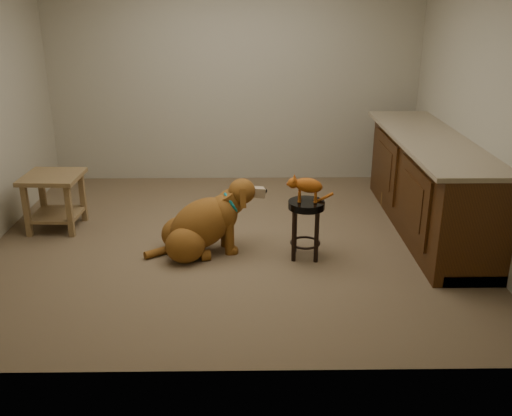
{
  "coord_description": "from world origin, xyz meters",
  "views": [
    {
      "loc": [
        0.16,
        -5.0,
        2.24
      ],
      "look_at": [
        0.23,
        -0.29,
        0.45
      ],
      "focal_mm": 40.0,
      "sensor_mm": 36.0,
      "label": 1
    }
  ],
  "objects_px": {
    "padded_stool": "(306,218)",
    "tabby_kitten": "(306,186)",
    "golden_retriever": "(203,225)",
    "wood_stool": "(405,176)",
    "side_table": "(54,193)"
  },
  "relations": [
    {
      "from": "side_table",
      "to": "golden_retriever",
      "type": "height_order",
      "value": "golden_retriever"
    },
    {
      "from": "wood_stool",
      "to": "padded_stool",
      "type": "bearing_deg",
      "value": -135.95
    },
    {
      "from": "padded_stool",
      "to": "golden_retriever",
      "type": "relative_size",
      "value": 0.47
    },
    {
      "from": "golden_retriever",
      "to": "padded_stool",
      "type": "bearing_deg",
      "value": -20.77
    },
    {
      "from": "padded_stool",
      "to": "golden_retriever",
      "type": "xyz_separation_m",
      "value": [
        -0.92,
        0.1,
        -0.1
      ]
    },
    {
      "from": "wood_stool",
      "to": "tabby_kitten",
      "type": "xyz_separation_m",
      "value": [
        -1.19,
        -1.14,
        0.28
      ]
    },
    {
      "from": "padded_stool",
      "to": "wood_stool",
      "type": "bearing_deg",
      "value": 44.05
    },
    {
      "from": "padded_stool",
      "to": "wood_stool",
      "type": "relative_size",
      "value": 0.7
    },
    {
      "from": "golden_retriever",
      "to": "tabby_kitten",
      "type": "xyz_separation_m",
      "value": [
        0.91,
        -0.09,
        0.4
      ]
    },
    {
      "from": "wood_stool",
      "to": "tabby_kitten",
      "type": "distance_m",
      "value": 1.67
    },
    {
      "from": "golden_retriever",
      "to": "wood_stool",
      "type": "bearing_deg",
      "value": 11.68
    },
    {
      "from": "padded_stool",
      "to": "tabby_kitten",
      "type": "height_order",
      "value": "tabby_kitten"
    },
    {
      "from": "side_table",
      "to": "padded_stool",
      "type": "bearing_deg",
      "value": -16.08
    },
    {
      "from": "padded_stool",
      "to": "tabby_kitten",
      "type": "distance_m",
      "value": 0.3
    },
    {
      "from": "padded_stool",
      "to": "tabby_kitten",
      "type": "bearing_deg",
      "value": 167.35
    }
  ]
}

